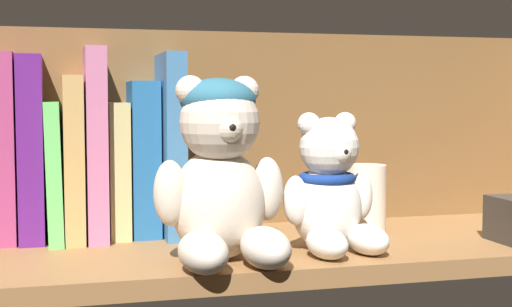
% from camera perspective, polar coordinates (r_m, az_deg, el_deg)
% --- Properties ---
extents(shelf_board, '(0.80, 0.26, 0.02)m').
position_cam_1_polar(shelf_board, '(0.82, 0.89, -7.68)').
color(shelf_board, olive).
rests_on(shelf_board, ground).
extents(shelf_back_panel, '(0.83, 0.01, 0.26)m').
position_cam_1_polar(shelf_back_panel, '(0.93, -1.35, 1.32)').
color(shelf_back_panel, brown).
rests_on(shelf_back_panel, ground).
extents(book_4, '(0.02, 0.10, 0.21)m').
position_cam_1_polar(book_4, '(0.87, -18.77, 0.44)').
color(book_4, '#A3396C').
rests_on(book_4, shelf_board).
extents(book_5, '(0.03, 0.11, 0.21)m').
position_cam_1_polar(book_5, '(0.87, -17.02, 0.40)').
color(book_5, '#591C77').
rests_on(book_5, shelf_board).
extents(book_6, '(0.02, 0.14, 0.16)m').
position_cam_1_polar(book_6, '(0.87, -15.39, -1.26)').
color(book_6, '#64CD61').
rests_on(book_6, shelf_board).
extents(book_7, '(0.02, 0.14, 0.19)m').
position_cam_1_polar(book_7, '(0.87, -14.00, -0.30)').
color(book_7, tan).
rests_on(book_7, shelf_board).
extents(book_8, '(0.02, 0.13, 0.22)m').
position_cam_1_polar(book_8, '(0.87, -12.39, 0.78)').
color(book_8, '#BE6992').
rests_on(book_8, shelf_board).
extents(book_9, '(0.02, 0.10, 0.16)m').
position_cam_1_polar(book_9, '(0.87, -10.70, -1.19)').
color(book_9, tan).
rests_on(book_9, shelf_board).
extents(book_10, '(0.03, 0.09, 0.18)m').
position_cam_1_polar(book_10, '(0.88, -8.76, -0.36)').
color(book_10, '#205A90').
rests_on(book_10, shelf_board).
extents(book_11, '(0.02, 0.15, 0.21)m').
position_cam_1_polar(book_11, '(0.88, -6.84, 0.72)').
color(book_11, teal).
rests_on(book_11, shelf_board).
extents(teddy_bear_larger, '(0.13, 0.14, 0.18)m').
position_cam_1_polar(teddy_bear_larger, '(0.72, -2.77, -1.59)').
color(teddy_bear_larger, beige).
rests_on(teddy_bear_larger, shelf_board).
extents(teddy_bear_smaller, '(0.11, 0.11, 0.15)m').
position_cam_1_polar(teddy_bear_smaller, '(0.78, 5.79, -2.99)').
color(teddy_bear_smaller, white).
rests_on(teddy_bear_smaller, shelf_board).
extents(pillar_candle, '(0.05, 0.05, 0.08)m').
position_cam_1_polar(pillar_candle, '(0.88, 8.49, -3.51)').
color(pillar_candle, silver).
rests_on(pillar_candle, shelf_board).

